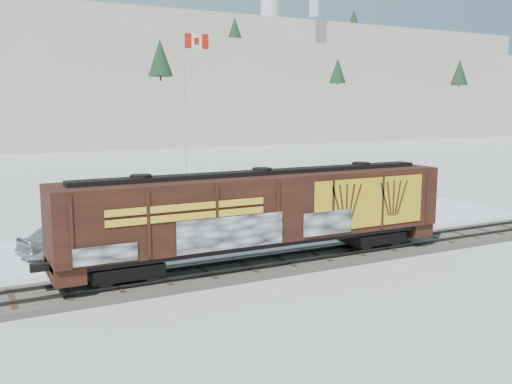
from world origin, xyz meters
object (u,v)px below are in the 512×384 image
car_white (281,214)px  car_dark (407,208)px  flagpole (187,147)px  car_silver (68,238)px  hopper_railcar (262,210)px

car_white → car_dark: car_white is taller
car_white → flagpole: bearing=14.9°
car_white → car_dark: bearing=-116.0°
car_silver → car_white: (13.18, 0.84, -0.07)m
car_silver → car_white: car_silver is taller
flagpole → car_white: (3.82, -6.47, -3.97)m
hopper_railcar → car_silver: 10.48m
flagpole → car_silver: (-9.37, -7.32, -3.90)m
hopper_railcar → car_white: size_ratio=4.05×
car_white → car_dark: (8.96, -1.63, -0.06)m
flagpole → hopper_railcar: bearing=-96.9°
car_silver → car_dark: car_silver is taller
car_dark → hopper_railcar: bearing=99.5°
hopper_railcar → car_white: hopper_railcar is taller
car_white → hopper_railcar: bearing=128.7°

